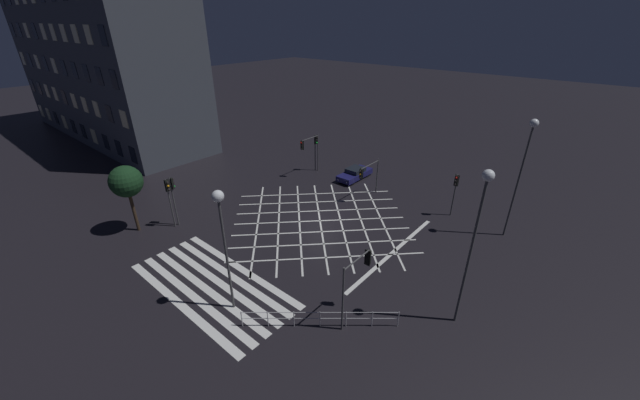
{
  "coord_description": "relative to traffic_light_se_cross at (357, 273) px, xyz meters",
  "views": [
    {
      "loc": [
        16.73,
        -19.7,
        15.18
      ],
      "look_at": [
        0.0,
        0.0,
        1.96
      ],
      "focal_mm": 20.0,
      "sensor_mm": 36.0,
      "label": 1
    }
  ],
  "objects": [
    {
      "name": "street_tree_near",
      "position": [
        -18.66,
        -3.62,
        1.15
      ],
      "size": [
        2.42,
        2.42,
        5.47
      ],
      "color": "#38281C",
      "rests_on": "ground_plane"
    },
    {
      "name": "waiting_car",
      "position": [
        -11.4,
        16.02,
        -2.5
      ],
      "size": [
        1.72,
        4.34,
        1.18
      ],
      "rotation": [
        0.0,
        0.0,
        -1.57
      ],
      "color": "#191951",
      "rests_on": "ground_plane"
    },
    {
      "name": "traffic_light_nw_cross",
      "position": [
        -15.87,
        13.85,
        -0.0
      ],
      "size": [
        0.36,
        2.78,
        4.16
      ],
      "rotation": [
        0.0,
        0.0,
        -1.57
      ],
      "color": "#424244",
      "rests_on": "ground_plane"
    },
    {
      "name": "traffic_light_sw_cross",
      "position": [
        -16.96,
        -1.02,
        -0.08
      ],
      "size": [
        0.36,
        0.39,
        4.19
      ],
      "rotation": [
        0.0,
        0.0,
        1.57
      ],
      "color": "#424244",
      "rests_on": "ground_plane"
    },
    {
      "name": "traffic_light_se_cross",
      "position": [
        0.0,
        0.0,
        0.0
      ],
      "size": [
        0.36,
        2.48,
        4.18
      ],
      "rotation": [
        0.0,
        0.0,
        1.57
      ],
      "color": "#424244",
      "rests_on": "ground_plane"
    },
    {
      "name": "road_markings",
      "position": [
        -8.12,
        1.31,
        -3.07
      ],
      "size": [
        17.52,
        21.9,
        0.01
      ],
      "color": "silver",
      "rests_on": "ground_plane"
    },
    {
      "name": "traffic_light_ne_cross",
      "position": [
        -0.52,
        14.87,
        -0.36
      ],
      "size": [
        0.36,
        0.39,
        3.79
      ],
      "rotation": [
        0.0,
        0.0,
        -1.57
      ],
      "color": "#424244",
      "rests_on": "ground_plane"
    },
    {
      "name": "ground_plane",
      "position": [
        -8.49,
        6.91,
        -3.07
      ],
      "size": [
        200.0,
        200.0,
        0.0
      ],
      "primitive_type": "plane",
      "color": "black"
    },
    {
      "name": "street_lamp_far",
      "position": [
        4.46,
        3.4,
        3.59
      ],
      "size": [
        0.56,
        0.56,
        9.15
      ],
      "color": "#424244",
      "rests_on": "ground_plane"
    },
    {
      "name": "pedestrian_railing",
      "position": [
        -1.04,
        -1.85,
        -2.4
      ],
      "size": [
        6.58,
        5.59,
        1.05
      ],
      "rotation": [
        0.0,
        0.0,
        0.7
      ],
      "color": "#B7B7BC",
      "rests_on": "ground_plane"
    },
    {
      "name": "traffic_light_median_north",
      "position": [
        -7.91,
        13.01,
        -0.52
      ],
      "size": [
        0.36,
        3.09,
        3.43
      ],
      "rotation": [
        0.0,
        0.0,
        -1.57
      ],
      "color": "#424244",
      "rests_on": "ground_plane"
    },
    {
      "name": "traffic_light_sw_main",
      "position": [
        -16.87,
        -1.43,
        -0.08
      ],
      "size": [
        0.39,
        0.36,
        4.19
      ],
      "color": "#424244",
      "rests_on": "ground_plane"
    },
    {
      "name": "office_building",
      "position": [
        -46.67,
        6.91,
        6.25
      ],
      "size": [
        35.42,
        10.06,
        18.64
      ],
      "color": "#3D424C",
      "rests_on": "ground_plane"
    },
    {
      "name": "street_lamp_west",
      "position": [
        -5.88,
        -4.01,
        2.89
      ],
      "size": [
        0.63,
        0.63,
        7.61
      ],
      "color": "#424244",
      "rests_on": "ground_plane"
    },
    {
      "name": "street_lamp_east",
      "position": [
        3.92,
        14.58,
        3.72
      ],
      "size": [
        0.58,
        0.58,
        9.18
      ],
      "color": "#424244",
      "rests_on": "ground_plane"
    },
    {
      "name": "traffic_light_nw_main",
      "position": [
        -16.05,
        15.09,
        -0.19
      ],
      "size": [
        0.39,
        0.36,
        4.04
      ],
      "color": "#424244",
      "rests_on": "ground_plane"
    }
  ]
}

